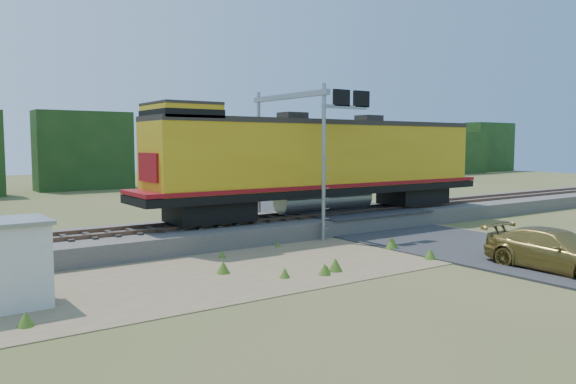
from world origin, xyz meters
TOP-DOWN VIEW (x-y plane):
  - ground at (0.00, 0.00)m, footprint 140.00×140.00m
  - ballast at (0.00, 6.00)m, footprint 70.00×5.00m
  - rails at (0.00, 6.00)m, footprint 70.00×1.54m
  - dirt_shoulder at (-2.00, 0.50)m, footprint 26.00×8.00m
  - road at (7.00, 0.74)m, footprint 7.00×66.00m
  - tree_line_north at (0.00, 38.00)m, footprint 130.00×3.00m
  - weed_clumps at (-3.50, 0.10)m, footprint 15.00×6.20m
  - locomotive at (4.64, 6.00)m, footprint 20.59×3.14m
  - shed at (-10.98, -0.07)m, footprint 2.11×2.11m
  - signal_gantry at (3.02, 5.33)m, footprint 2.87×6.20m
  - car at (5.57, -6.32)m, footprint 2.14×5.13m

SIDE VIEW (x-z plane):
  - ground at x=0.00m, z-range 0.00..0.00m
  - weed_clumps at x=-3.50m, z-range -0.28..0.28m
  - dirt_shoulder at x=-2.00m, z-range 0.00..0.03m
  - road at x=7.00m, z-range -0.34..0.52m
  - ballast at x=0.00m, z-range 0.00..0.80m
  - car at x=5.57m, z-range 0.00..1.48m
  - rails at x=0.00m, z-range 0.80..0.96m
  - shed at x=-10.98m, z-range 0.02..2.45m
  - tree_line_north at x=0.00m, z-range -0.18..6.32m
  - locomotive at x=4.64m, z-range 0.92..6.24m
  - signal_gantry at x=3.02m, z-range 1.80..9.03m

